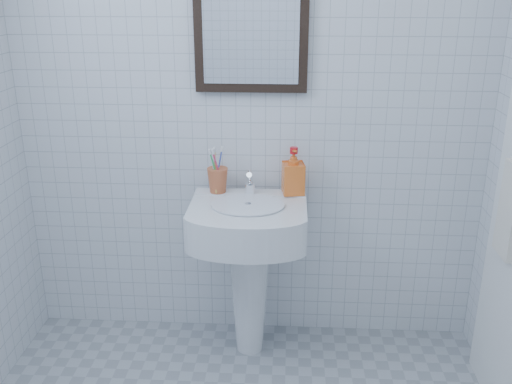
{
  "coord_description": "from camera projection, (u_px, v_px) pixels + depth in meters",
  "views": [
    {
      "loc": [
        0.18,
        -1.38,
        1.7
      ],
      "look_at": [
        0.04,
        0.86,
        0.88
      ],
      "focal_mm": 40.0,
      "sensor_mm": 36.0,
      "label": 1
    }
  ],
  "objects": [
    {
      "name": "wall_back",
      "position": [
        251.0,
        89.0,
        2.58
      ],
      "size": [
        2.2,
        0.02,
        2.5
      ],
      "primitive_type": "cube",
      "color": "silver",
      "rests_on": "ground"
    },
    {
      "name": "hand_towel",
      "position": [
        509.0,
        211.0,
        2.22
      ],
      "size": [
        0.03,
        0.16,
        0.38
      ],
      "primitive_type": "cube",
      "color": "silver",
      "rests_on": "towel_ring"
    },
    {
      "name": "soap_dispenser",
      "position": [
        293.0,
        171.0,
        2.6
      ],
      "size": [
        0.11,
        0.11,
        0.22
      ],
      "primitive_type": "imported",
      "rotation": [
        0.0,
        0.0,
        0.15
      ],
      "color": "#E55016",
      "rests_on": "washbasin"
    },
    {
      "name": "washbasin",
      "position": [
        249.0,
        253.0,
        2.63
      ],
      "size": [
        0.52,
        0.38,
        0.79
      ],
      "color": "white",
      "rests_on": "ground"
    },
    {
      "name": "toothbrush_cup",
      "position": [
        218.0,
        180.0,
        2.63
      ],
      "size": [
        0.11,
        0.11,
        0.12
      ],
      "primitive_type": null,
      "rotation": [
        0.0,
        0.0,
        0.19
      ],
      "color": "#BE5B33",
      "rests_on": "washbasin"
    },
    {
      "name": "faucet",
      "position": [
        250.0,
        184.0,
        2.61
      ],
      "size": [
        0.05,
        0.1,
        0.12
      ],
      "color": "white",
      "rests_on": "washbasin"
    },
    {
      "name": "wall_mirror",
      "position": [
        251.0,
        20.0,
        2.46
      ],
      "size": [
        0.5,
        0.04,
        0.62
      ],
      "color": "black",
      "rests_on": "wall_back"
    }
  ]
}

